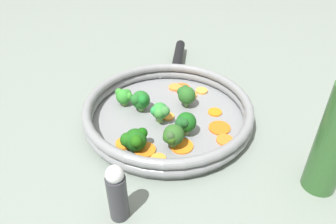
% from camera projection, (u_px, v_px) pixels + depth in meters
% --- Properties ---
extents(ground_plane, '(4.00, 4.00, 0.00)m').
position_uv_depth(ground_plane, '(168.00, 121.00, 0.75)').
color(ground_plane, slate).
extents(skillet, '(0.36, 0.36, 0.01)m').
position_uv_depth(skillet, '(168.00, 119.00, 0.75)').
color(skillet, gray).
rests_on(skillet, ground_plane).
extents(skillet_rim_wall, '(0.38, 0.38, 0.04)m').
position_uv_depth(skillet_rim_wall, '(168.00, 110.00, 0.74)').
color(skillet_rim_wall, gray).
rests_on(skillet_rim_wall, skillet).
extents(skillet_handle, '(0.19, 0.05, 0.03)m').
position_uv_depth(skillet_handle, '(178.00, 58.00, 0.96)').
color(skillet_handle, black).
rests_on(skillet_handle, skillet).
extents(skillet_rivet_left, '(0.01, 0.01, 0.01)m').
position_uv_depth(skillet_rivet_left, '(189.00, 79.00, 0.88)').
color(skillet_rivet_left, gray).
rests_on(skillet_rivet_left, skillet).
extents(skillet_rivet_right, '(0.01, 0.01, 0.01)m').
position_uv_depth(skillet_rivet_right, '(160.00, 77.00, 0.88)').
color(skillet_rivet_right, gray).
rests_on(skillet_rivet_right, skillet).
extents(carrot_slice_0, '(0.05, 0.05, 0.00)m').
position_uv_depth(carrot_slice_0, '(182.00, 146.00, 0.67)').
color(carrot_slice_0, orange).
rests_on(carrot_slice_0, skillet).
extents(carrot_slice_1, '(0.04, 0.04, 0.01)m').
position_uv_depth(carrot_slice_1, '(202.00, 91.00, 0.83)').
color(carrot_slice_1, '#F99C3D').
rests_on(carrot_slice_1, skillet).
extents(carrot_slice_2, '(0.05, 0.05, 0.00)m').
position_uv_depth(carrot_slice_2, '(215.00, 112.00, 0.76)').
color(carrot_slice_2, orange).
rests_on(carrot_slice_2, skillet).
extents(carrot_slice_3, '(0.04, 0.04, 0.00)m').
position_uv_depth(carrot_slice_3, '(125.00, 143.00, 0.67)').
color(carrot_slice_3, orange).
rests_on(carrot_slice_3, skillet).
extents(carrot_slice_4, '(0.04, 0.04, 0.00)m').
position_uv_depth(carrot_slice_4, '(166.00, 117.00, 0.75)').
color(carrot_slice_4, orange).
rests_on(carrot_slice_4, skillet).
extents(carrot_slice_5, '(0.06, 0.06, 0.00)m').
position_uv_depth(carrot_slice_5, '(145.00, 150.00, 0.66)').
color(carrot_slice_5, orange).
rests_on(carrot_slice_5, skillet).
extents(carrot_slice_6, '(0.04, 0.04, 0.01)m').
position_uv_depth(carrot_slice_6, '(175.00, 87.00, 0.85)').
color(carrot_slice_6, orange).
rests_on(carrot_slice_6, skillet).
extents(carrot_slice_7, '(0.04, 0.04, 0.00)m').
position_uv_depth(carrot_slice_7, '(158.00, 159.00, 0.64)').
color(carrot_slice_7, orange).
rests_on(carrot_slice_7, skillet).
extents(carrot_slice_8, '(0.05, 0.05, 0.00)m').
position_uv_depth(carrot_slice_8, '(225.00, 140.00, 0.68)').
color(carrot_slice_8, orange).
rests_on(carrot_slice_8, skillet).
extents(carrot_slice_9, '(0.05, 0.05, 0.00)m').
position_uv_depth(carrot_slice_9, '(220.00, 128.00, 0.71)').
color(carrot_slice_9, orange).
rests_on(carrot_slice_9, skillet).
extents(carrot_slice_10, '(0.04, 0.04, 0.01)m').
position_uv_depth(carrot_slice_10, '(182.00, 88.00, 0.84)').
color(carrot_slice_10, orange).
rests_on(carrot_slice_10, skillet).
extents(carrot_slice_11, '(0.06, 0.06, 0.01)m').
position_uv_depth(carrot_slice_11, '(187.00, 95.00, 0.82)').
color(carrot_slice_11, orange).
rests_on(carrot_slice_11, skillet).
extents(broccoli_floret_0, '(0.05, 0.04, 0.05)m').
position_uv_depth(broccoli_floret_0, '(140.00, 100.00, 0.75)').
color(broccoli_floret_0, '#76A85A').
rests_on(broccoli_floret_0, skillet).
extents(broccoli_floret_1, '(0.05, 0.05, 0.05)m').
position_uv_depth(broccoli_floret_1, '(135.00, 140.00, 0.65)').
color(broccoli_floret_1, '#87B466').
rests_on(broccoli_floret_1, skillet).
extents(broccoli_floret_2, '(0.05, 0.04, 0.05)m').
position_uv_depth(broccoli_floret_2, '(185.00, 123.00, 0.68)').
color(broccoli_floret_2, '#789951').
rests_on(broccoli_floret_2, skillet).
extents(broccoli_floret_3, '(0.04, 0.05, 0.05)m').
position_uv_depth(broccoli_floret_3, '(186.00, 95.00, 0.77)').
color(broccoli_floret_3, '#64894C').
rests_on(broccoli_floret_3, skillet).
extents(broccoli_floret_4, '(0.05, 0.04, 0.05)m').
position_uv_depth(broccoli_floret_4, '(173.00, 136.00, 0.65)').
color(broccoli_floret_4, '#6FA64C').
rests_on(broccoli_floret_4, skillet).
extents(broccoli_floret_5, '(0.04, 0.04, 0.04)m').
position_uv_depth(broccoli_floret_5, '(124.00, 96.00, 0.78)').
color(broccoli_floret_5, '#76A253').
rests_on(broccoli_floret_5, skillet).
extents(broccoli_floret_6, '(0.04, 0.04, 0.05)m').
position_uv_depth(broccoli_floret_6, '(160.00, 112.00, 0.71)').
color(broccoli_floret_6, '#76A352').
rests_on(broccoli_floret_6, skillet).
extents(salt_shaker, '(0.03, 0.03, 0.11)m').
position_uv_depth(salt_shaker, '(117.00, 193.00, 0.52)').
color(salt_shaker, '#333338').
rests_on(salt_shaker, ground_plane).
extents(oil_bottle, '(0.06, 0.06, 0.27)m').
position_uv_depth(oil_bottle, '(336.00, 139.00, 0.54)').
color(oil_bottle, '#2D5B28').
rests_on(oil_bottle, ground_plane).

